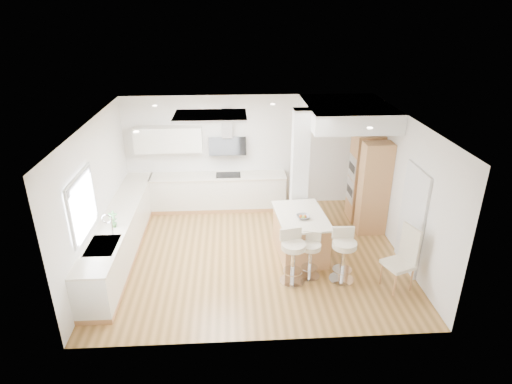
{
  "coord_description": "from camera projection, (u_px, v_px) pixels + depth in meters",
  "views": [
    {
      "loc": [
        -0.41,
        -7.59,
        4.76
      ],
      "look_at": [
        0.07,
        0.4,
        1.23
      ],
      "focal_mm": 30.0,
      "sensor_mm": 36.0,
      "label": 1
    }
  ],
  "objects": [
    {
      "name": "bar_stool_c",
      "position": [
        343.0,
        253.0,
        7.82
      ],
      "size": [
        0.48,
        0.48,
        1.04
      ],
      "rotation": [
        0.0,
        0.0,
        -0.03
      ],
      "color": "silver",
      "rests_on": "ground"
    },
    {
      "name": "wall_back",
      "position": [
        248.0,
        152.0,
        10.6
      ],
      "size": [
        6.0,
        0.04,
        2.8
      ],
      "primitive_type": "cube",
      "color": "white",
      "rests_on": "ground"
    },
    {
      "name": "ground",
      "position": [
        254.0,
        254.0,
        8.88
      ],
      "size": [
        6.0,
        6.0,
        0.0
      ],
      "primitive_type": "plane",
      "color": "#A5773D",
      "rests_on": "ground"
    },
    {
      "name": "oven_column",
      "position": [
        368.0,
        182.0,
        9.72
      ],
      "size": [
        0.63,
        1.21,
        2.1
      ],
      "color": "tan",
      "rests_on": "ground"
    },
    {
      "name": "dining_chair",
      "position": [
        404.0,
        256.0,
        7.61
      ],
      "size": [
        0.6,
        0.6,
        1.21
      ],
      "rotation": [
        0.0,
        0.0,
        0.35
      ],
      "color": "beige",
      "rests_on": "ground"
    },
    {
      "name": "bar_stool_b",
      "position": [
        310.0,
        253.0,
        7.96
      ],
      "size": [
        0.5,
        0.5,
        0.9
      ],
      "rotation": [
        0.0,
        0.0,
        -0.28
      ],
      "color": "silver",
      "rests_on": "ground"
    },
    {
      "name": "skylight",
      "position": [
        211.0,
        116.0,
        8.26
      ],
      "size": [
        4.1,
        2.1,
        0.06
      ],
      "color": "silver",
      "rests_on": "ground"
    },
    {
      "name": "wall_left",
      "position": [
        97.0,
        196.0,
        8.15
      ],
      "size": [
        0.04,
        5.0,
        2.8
      ],
      "primitive_type": "cube",
      "color": "white",
      "rests_on": "ground"
    },
    {
      "name": "counter_back",
      "position": [
        212.0,
        183.0,
        10.58
      ],
      "size": [
        3.62,
        0.63,
        2.5
      ],
      "color": "tan",
      "rests_on": "ground"
    },
    {
      "name": "counter_left",
      "position": [
        122.0,
        233.0,
        8.76
      ],
      "size": [
        0.63,
        4.5,
        1.35
      ],
      "color": "tan",
      "rests_on": "ground"
    },
    {
      "name": "window_left",
      "position": [
        82.0,
        202.0,
        7.21
      ],
      "size": [
        0.06,
        1.28,
        1.07
      ],
      "color": "white",
      "rests_on": "ground"
    },
    {
      "name": "wall_right",
      "position": [
        404.0,
        188.0,
        8.48
      ],
      "size": [
        0.04,
        5.0,
        2.8
      ],
      "primitive_type": "cube",
      "color": "white",
      "rests_on": "ground"
    },
    {
      "name": "pillar",
      "position": [
        299.0,
        173.0,
        9.24
      ],
      "size": [
        0.35,
        0.35,
        2.8
      ],
      "color": "silver",
      "rests_on": "ground"
    },
    {
      "name": "peninsula",
      "position": [
        300.0,
        234.0,
        8.73
      ],
      "size": [
        1.07,
        1.53,
        0.96
      ],
      "rotation": [
        0.0,
        0.0,
        0.08
      ],
      "color": "tan",
      "rests_on": "ground"
    },
    {
      "name": "doorway_right",
      "position": [
        412.0,
        220.0,
        8.09
      ],
      "size": [
        0.05,
        1.0,
        2.1
      ],
      "color": "#433B35",
      "rests_on": "ground"
    },
    {
      "name": "ceiling",
      "position": [
        254.0,
        254.0,
        8.88
      ],
      "size": [
        6.0,
        5.0,
        0.02
      ],
      "primitive_type": "cube",
      "color": "white",
      "rests_on": "ground"
    },
    {
      "name": "soffit",
      "position": [
        347.0,
        113.0,
        9.22
      ],
      "size": [
        1.78,
        2.2,
        0.4
      ],
      "color": "white",
      "rests_on": "ground"
    },
    {
      "name": "bar_stool_a",
      "position": [
        293.0,
        254.0,
        7.78
      ],
      "size": [
        0.55,
        0.55,
        1.04
      ],
      "rotation": [
        0.0,
        0.0,
        0.2
      ],
      "color": "silver",
      "rests_on": "ground"
    }
  ]
}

